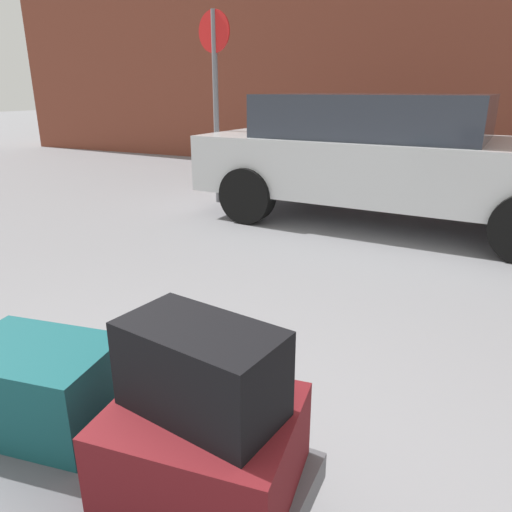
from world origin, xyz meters
TOP-DOWN VIEW (x-y plane):
  - luggage_cart at (0.00, 0.00)m, footprint 1.25×0.86m
  - suitcase_maroon_rear_right at (0.33, 0.15)m, footprint 0.58×0.51m
  - duffel_bag_teal_stacked_top at (-0.34, 0.14)m, footprint 0.57×0.43m
  - duffel_bag_black_topmost_pile at (0.33, 0.15)m, footprint 0.49×0.32m
  - parked_car at (-0.05, 4.80)m, footprint 4.39×2.11m
  - no_parking_sign at (-2.30, 4.83)m, footprint 0.49×0.12m

SIDE VIEW (x-z plane):
  - luggage_cart at x=0.00m, z-range 0.10..0.44m
  - suitcase_maroon_rear_right at x=0.33m, z-range 0.34..0.61m
  - duffel_bag_teal_stacked_top at x=-0.34m, z-range 0.34..0.64m
  - duffel_bag_black_topmost_pile at x=0.33m, z-range 0.61..0.87m
  - parked_car at x=-0.05m, z-range 0.05..1.47m
  - no_parking_sign at x=-2.30m, z-range 0.28..2.68m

